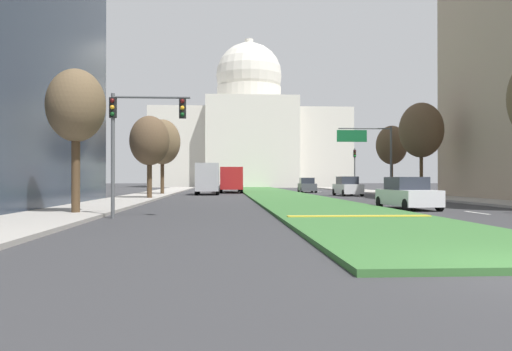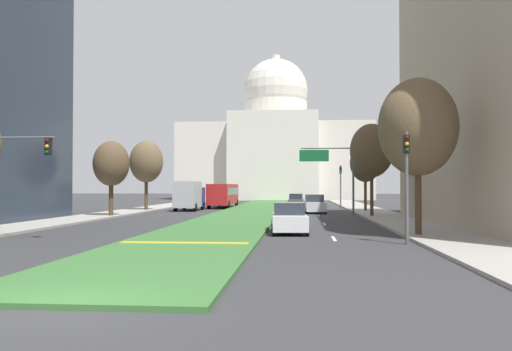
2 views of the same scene
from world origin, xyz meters
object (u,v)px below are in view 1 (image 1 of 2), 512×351
object	(u,v)px
street_tree_left_near	(76,107)
sedan_midblock	(348,187)
traffic_light_far_right	(355,164)
box_truck_delivery	(208,178)
street_tree_right_mid	(421,130)
street_tree_right_far	(392,145)
street_tree_left_far	(162,142)
overhead_guide_sign	(371,147)
street_tree_left_mid	(150,141)
traffic_light_near_left	(133,127)
city_bus	(231,178)
sedan_distant	(307,186)
sedan_lead_stopped	(407,194)
capitol_building	(249,136)

from	to	relation	value
street_tree_left_near	sedan_midblock	distance (m)	32.14
traffic_light_far_right	box_truck_delivery	distance (m)	18.17
street_tree_right_mid	street_tree_right_far	xyz separation A→B (m)	(0.70, 9.89, -0.63)
street_tree_left_near	street_tree_left_far	world-z (taller)	street_tree_left_far
overhead_guide_sign	street_tree_left_mid	bearing A→B (deg)	-162.71
street_tree_right_far	sedan_midblock	bearing A→B (deg)	-148.95
traffic_light_near_left	city_bus	xyz separation A→B (m)	(4.64, 40.61, -2.03)
sedan_midblock	sedan_distant	distance (m)	12.83
street_tree_right_mid	sedan_distant	distance (m)	21.01
traffic_light_near_left	sedan_distant	distance (m)	42.71
traffic_light_far_right	overhead_guide_sign	xyz separation A→B (m)	(-1.68, -12.68, 1.31)
street_tree_right_far	sedan_lead_stopped	distance (m)	26.83
sedan_midblock	box_truck_delivery	distance (m)	14.29
street_tree_left_far	sedan_lead_stopped	world-z (taller)	street_tree_left_far
capitol_building	street_tree_right_mid	size ratio (longest dim) A/B	4.90
sedan_midblock	box_truck_delivery	world-z (taller)	box_truck_delivery
traffic_light_near_left	traffic_light_far_right	xyz separation A→B (m)	(19.10, 38.26, -0.48)
street_tree_left_far	sedan_distant	size ratio (longest dim) A/B	1.61
street_tree_right_far	city_bus	xyz separation A→B (m)	(-16.45, 9.74, -3.33)
box_truck_delivery	street_tree_left_mid	bearing A→B (deg)	-108.52
street_tree_left_far	sedan_lead_stopped	size ratio (longest dim) A/B	1.61
sedan_distant	traffic_light_far_right	bearing A→B (deg)	-21.14
traffic_light_near_left	capitol_building	bearing A→B (deg)	84.00
capitol_building	street_tree_right_mid	world-z (taller)	capitol_building
street_tree_right_mid	city_bus	xyz separation A→B (m)	(-15.75, 19.63, -3.96)
sedan_lead_stopped	city_bus	bearing A→B (deg)	104.32
street_tree_right_far	box_truck_delivery	size ratio (longest dim) A/B	1.11
capitol_building	city_bus	size ratio (longest dim) A/B	3.59
street_tree_left_near	sedan_midblock	size ratio (longest dim) A/B	1.53
overhead_guide_sign	city_bus	bearing A→B (deg)	130.37
city_bus	overhead_guide_sign	bearing A→B (deg)	-49.63
street_tree_right_mid	sedan_distant	world-z (taller)	street_tree_right_mid
overhead_guide_sign	street_tree_left_far	xyz separation A→B (m)	(-19.79, 5.28, 0.69)
traffic_light_near_left	street_tree_left_near	world-z (taller)	street_tree_left_near
traffic_light_far_right	street_tree_left_mid	xyz separation A→B (m)	(-21.17, -18.75, 1.29)
sedan_lead_stopped	sedan_distant	distance (m)	34.86
street_tree_right_mid	box_truck_delivery	bearing A→B (deg)	148.90
overhead_guide_sign	sedan_lead_stopped	world-z (taller)	overhead_guide_sign
street_tree_left_mid	capitol_building	bearing A→B (deg)	80.57
street_tree_left_far	box_truck_delivery	size ratio (longest dim) A/B	1.19
traffic_light_near_left	box_truck_delivery	size ratio (longest dim) A/B	0.81
traffic_light_far_right	city_bus	world-z (taller)	traffic_light_far_right
street_tree_left_near	street_tree_right_mid	distance (m)	30.21
capitol_building	street_tree_left_mid	world-z (taller)	capitol_building
street_tree_right_far	sedan_midblock	distance (m)	7.59
overhead_guide_sign	sedan_midblock	world-z (taller)	overhead_guide_sign
street_tree_left_near	street_tree_right_far	world-z (taller)	street_tree_right_far
sedan_midblock	street_tree_right_far	bearing A→B (deg)	31.05
street_tree_left_near	city_bus	world-z (taller)	street_tree_left_near
capitol_building	sedan_distant	distance (m)	47.82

